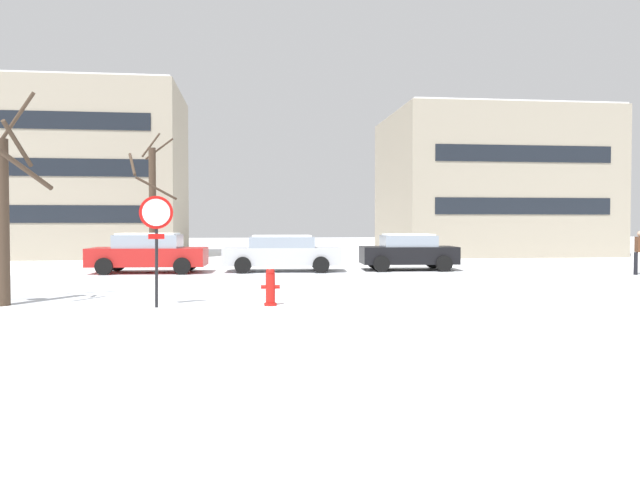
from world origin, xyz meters
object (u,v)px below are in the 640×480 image
Objects in this scene: stop_sign at (156,229)px; parked_car_red at (149,253)px; parked_car_silver at (282,253)px; pedestrian_crossing at (640,249)px; parked_car_black at (408,252)px; fire_hydrant at (270,286)px.

stop_sign is 9.95m from parked_car_red.
parked_car_silver is 13.51m from pedestrian_crossing.
parked_car_black is (5.16, 0.08, 0.01)m from parked_car_silver.
stop_sign is at bearing -157.96° from pedestrian_crossing.
pedestrian_crossing reaches higher than parked_car_silver.
stop_sign is 1.57× the size of pedestrian_crossing.
parked_car_red is at bearing -179.46° from parked_car_black.
parked_car_black is 2.40× the size of pedestrian_crossing.
parked_car_silver is at bearing 0.19° from parked_car_red.
parked_car_red is at bearing 100.20° from stop_sign.
parked_car_red is 5.16m from parked_car_silver.
pedestrian_crossing reaches higher than parked_car_black.
parked_car_silver is (5.16, 0.02, -0.03)m from parked_car_red.
parked_car_silver is (0.80, 9.79, 0.28)m from fire_hydrant.
stop_sign is at bearing -79.80° from parked_car_red.
fire_hydrant is (2.61, -0.03, -1.33)m from stop_sign.
pedestrian_crossing is at bearing -13.06° from parked_car_silver.
parked_car_red is 1.14× the size of parked_car_black.
parked_car_red is 10.31m from parked_car_black.
stop_sign is 2.93m from fire_hydrant.
fire_hydrant is 0.20× the size of parked_car_silver.
pedestrian_crossing reaches higher than parked_car_red.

